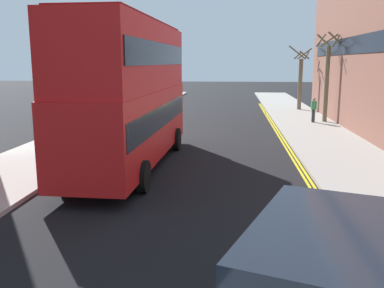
{
  "coord_description": "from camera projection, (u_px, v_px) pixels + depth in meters",
  "views": [
    {
      "loc": [
        1.63,
        -0.78,
        4.1
      ],
      "look_at": [
        0.5,
        11.0,
        1.8
      ],
      "focal_mm": 39.64,
      "sensor_mm": 36.0,
      "label": 1
    }
  ],
  "objects": [
    {
      "name": "sidewalk_left",
      "position": [
        39.0,
        159.0,
        17.93
      ],
      "size": [
        4.0,
        80.0,
        0.14
      ],
      "primitive_type": "cube",
      "color": "#9E9991",
      "rests_on": "ground"
    },
    {
      "name": "sidewalk_right",
      "position": [
        355.0,
        166.0,
        16.71
      ],
      "size": [
        4.0,
        80.0,
        0.14
      ],
      "primitive_type": "cube",
      "color": "#9E9991",
      "rests_on": "ground"
    },
    {
      "name": "kerb_line_outer",
      "position": [
        310.0,
        180.0,
        14.96
      ],
      "size": [
        0.1,
        56.0,
        0.01
      ],
      "primitive_type": "cube",
      "color": "yellow",
      "rests_on": "ground"
    },
    {
      "name": "street_tree_mid",
      "position": [
        300.0,
        79.0,
        35.55
      ],
      "size": [
        1.99,
        2.01,
        5.3
      ],
      "color": "#6B6047",
      "rests_on": "sidewalk_right"
    },
    {
      "name": "double_decker_bus_away",
      "position": [
        131.0,
        90.0,
        16.38
      ],
      "size": [
        3.01,
        10.87,
        5.64
      ],
      "color": "red",
      "rests_on": "ground"
    },
    {
      "name": "street_tree_near",
      "position": [
        327.0,
        76.0,
        28.11
      ],
      "size": [
        1.82,
        1.87,
        5.99
      ],
      "color": "#6B6047",
      "rests_on": "sidewalk_right"
    },
    {
      "name": "kerb_line_inner",
      "position": [
        305.0,
        180.0,
        14.98
      ],
      "size": [
        0.1,
        56.0,
        0.01
      ],
      "primitive_type": "cube",
      "color": "yellow",
      "rests_on": "ground"
    },
    {
      "name": "pedestrian_far",
      "position": [
        314.0,
        110.0,
        28.15
      ],
      "size": [
        0.34,
        0.22,
        1.62
      ],
      "color": "#2D2D38",
      "rests_on": "sidewalk_right"
    }
  ]
}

